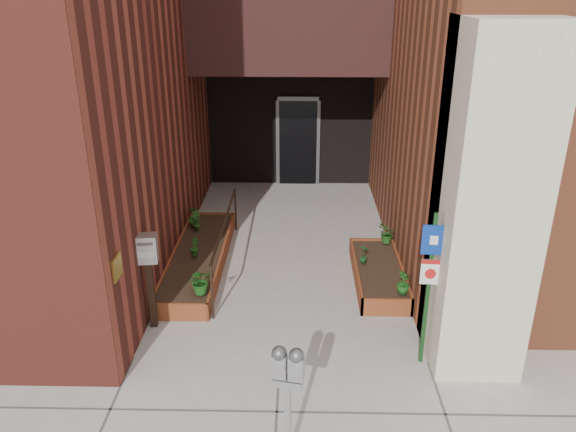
{
  "coord_description": "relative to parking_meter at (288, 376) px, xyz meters",
  "views": [
    {
      "loc": [
        0.25,
        -6.25,
        4.74
      ],
      "look_at": [
        0.07,
        1.8,
        1.36
      ],
      "focal_mm": 35.0,
      "sensor_mm": 36.0,
      "label": 1
    }
  ],
  "objects": [
    {
      "name": "shrub_right_a",
      "position": [
        1.7,
        3.05,
        -0.65
      ],
      "size": [
        0.28,
        0.28,
        0.36
      ],
      "primitive_type": "imported",
      "rotation": [
        0.0,
        0.0,
        1.0
      ],
      "color": "#184E16",
      "rests_on": "planter_right"
    },
    {
      "name": "shrub_right_b",
      "position": [
        1.2,
        4.02,
        -0.65
      ],
      "size": [
        0.26,
        0.26,
        0.36
      ],
      "primitive_type": "imported",
      "rotation": [
        0.0,
        0.0,
        2.59
      ],
      "color": "#164E1B",
      "rests_on": "planter_right"
    },
    {
      "name": "shrub_left_b",
      "position": [
        -1.73,
        4.27,
        -0.67
      ],
      "size": [
        0.21,
        0.21,
        0.32
      ],
      "primitive_type": "imported",
      "rotation": [
        0.0,
        0.0,
        1.81
      ],
      "color": "#225D1A",
      "rests_on": "planter_left"
    },
    {
      "name": "shrub_right_c",
      "position": [
        1.7,
        4.85,
        -0.65
      ],
      "size": [
        0.44,
        0.44,
        0.36
      ],
      "primitive_type": "imported",
      "rotation": [
        0.0,
        0.0,
        4.16
      ],
      "color": "#1E5418",
      "rests_on": "planter_right"
    },
    {
      "name": "payment_dropbox",
      "position": [
        -2.04,
        2.53,
        -0.06
      ],
      "size": [
        0.32,
        0.26,
        1.48
      ],
      "color": "black",
      "rests_on": "ground"
    },
    {
      "name": "ground",
      "position": [
        -0.15,
        1.75,
        -1.13
      ],
      "size": [
        80.0,
        80.0,
        0.0
      ],
      "primitive_type": "plane",
      "color": "#9E9991",
      "rests_on": "ground"
    },
    {
      "name": "planter_right",
      "position": [
        1.45,
        3.95,
        -1.0
      ],
      "size": [
        0.8,
        2.2,
        0.3
      ],
      "color": "brown",
      "rests_on": "ground"
    },
    {
      "name": "planter_left",
      "position": [
        -1.7,
        4.45,
        -1.0
      ],
      "size": [
        0.9,
        3.6,
        0.3
      ],
      "color": "brown",
      "rests_on": "ground"
    },
    {
      "name": "handrail",
      "position": [
        -1.2,
        4.4,
        -0.39
      ],
      "size": [
        0.04,
        3.34,
        0.9
      ],
      "color": "black",
      "rests_on": "ground"
    },
    {
      "name": "parking_meter",
      "position": [
        0.0,
        0.0,
        0.0
      ],
      "size": [
        0.34,
        0.18,
        1.46
      ],
      "color": "#979799",
      "rests_on": "ground"
    },
    {
      "name": "sign_post",
      "position": [
        1.75,
        1.75,
        0.2
      ],
      "size": [
        0.3,
        0.08,
        2.16
      ],
      "color": "#153B17",
      "rests_on": "ground"
    },
    {
      "name": "shrub_left_a",
      "position": [
        -1.4,
        2.99,
        -0.63
      ],
      "size": [
        0.49,
        0.49,
        0.41
      ],
      "primitive_type": "imported",
      "rotation": [
        0.0,
        0.0,
        0.45
      ],
      "color": "#1C5718",
      "rests_on": "planter_left"
    },
    {
      "name": "shrub_left_c",
      "position": [
        -1.97,
        5.58,
        -0.64
      ],
      "size": [
        0.28,
        0.28,
        0.39
      ],
      "primitive_type": "imported",
      "rotation": [
        0.0,
        0.0,
        3.49
      ],
      "color": "#24611B",
      "rests_on": "planter_left"
    },
    {
      "name": "shrub_left_d",
      "position": [
        -1.89,
        5.38,
        -0.63
      ],
      "size": [
        0.29,
        0.29,
        0.4
      ],
      "primitive_type": "imported",
      "rotation": [
        0.0,
        0.0,
        5.66
      ],
      "color": "#245C1A",
      "rests_on": "planter_left"
    }
  ]
}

